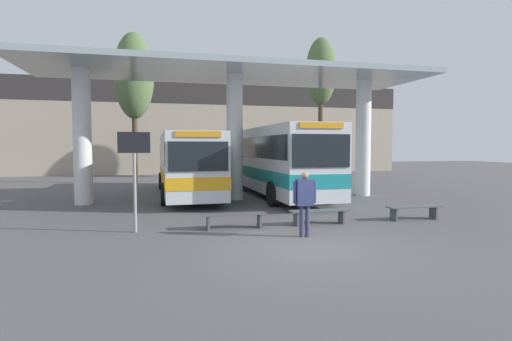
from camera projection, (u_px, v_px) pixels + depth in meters
name	position (u px, v px, depth m)	size (l,w,h in m)	color
ground_plane	(305.00, 247.00, 9.83)	(100.00, 100.00, 0.00)	#565456
townhouse_backdrop	(197.00, 120.00, 36.37)	(40.00, 0.58, 8.37)	tan
station_canopy	(235.00, 91.00, 18.42)	(18.21, 5.68, 6.02)	silver
transit_bus_left_bay	(186.00, 161.00, 20.43)	(2.78, 11.60, 3.08)	silver
transit_bus_center_bay	(276.00, 158.00, 20.12)	(2.80, 11.40, 3.39)	silver
waiting_bench_near_pillar	(319.00, 213.00, 12.69)	(1.93, 0.44, 0.46)	#4C5156
waiting_bench_mid_platform	(414.00, 209.00, 13.51)	(1.92, 0.44, 0.46)	#4C5156
waiting_bench_far_platform	(234.00, 217.00, 12.03)	(1.97, 0.44, 0.46)	#4C5156
info_sign_platform	(134.00, 161.00, 11.42)	(0.90, 0.09, 2.89)	gray
pedestrian_waiting	(305.00, 197.00, 10.89)	(0.66, 0.29, 1.79)	#333856
poplar_tree_behind_left	(134.00, 77.00, 26.66)	(2.62, 2.62, 10.09)	#473A2B
poplar_tree_behind_right	(321.00, 73.00, 30.91)	(2.36, 2.36, 10.90)	#473A2B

